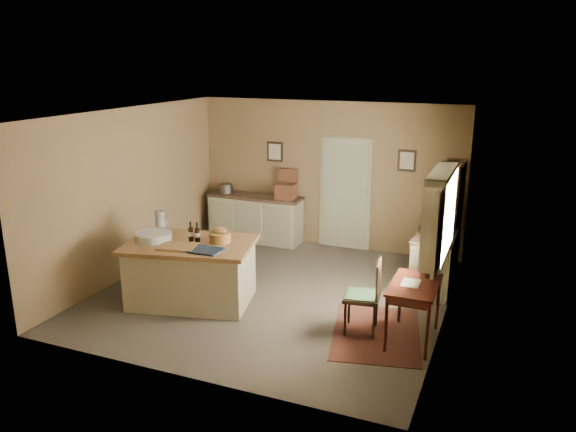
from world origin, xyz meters
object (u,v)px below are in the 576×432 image
writing_desk (414,291)px  shelving_unit (452,220)px  work_island (191,270)px  desk_chair (362,297)px  right_cabinet (434,261)px  sideboard (256,217)px

writing_desk → shelving_unit: size_ratio=0.50×
work_island → desk_chair: bearing=-12.0°
writing_desk → desk_chair: size_ratio=0.97×
desk_chair → right_cabinet: (0.66, 1.75, -0.02)m
writing_desk → desk_chair: (-0.66, -0.01, -0.19)m
right_cabinet → shelving_unit: 0.92m
sideboard → desk_chair: sideboard is taller
work_island → right_cabinet: bearing=16.4°
work_island → sideboard: size_ratio=1.09×
work_island → desk_chair: (2.53, 0.04, 0.00)m
desk_chair → writing_desk: bearing=-8.0°
work_island → sideboard: work_island is taller
right_cabinet → shelving_unit: (0.15, 0.77, 0.47)m
work_island → desk_chair: size_ratio=2.08×
shelving_unit → work_island: bearing=-142.5°
work_island → right_cabinet: work_island is taller
sideboard → writing_desk: size_ratio=1.97×
sideboard → desk_chair: 4.08m
sideboard → work_island: bearing=-83.2°
work_island → shelving_unit: (3.34, 2.56, 0.44)m
desk_chair → shelving_unit: shelving_unit is taller
right_cabinet → shelving_unit: shelving_unit is taller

